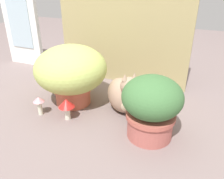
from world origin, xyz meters
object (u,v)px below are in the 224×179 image
at_px(grass_planter, 71,72).
at_px(leafy_planter, 152,106).
at_px(mushroom_ornament_pink, 39,102).
at_px(cat, 123,95).
at_px(mushroom_ornament_red, 66,105).

bearing_deg(grass_planter, leafy_planter, -14.74).
distance_m(leafy_planter, mushroom_ornament_pink, 0.71).
height_order(grass_planter, cat, grass_planter).
distance_m(grass_planter, mushroom_ornament_pink, 0.29).
relative_size(mushroom_ornament_red, mushroom_ornament_pink, 1.12).
distance_m(cat, mushroom_ornament_pink, 0.53).
bearing_deg(leafy_planter, mushroom_ornament_pink, -174.94).
height_order(grass_planter, leafy_planter, grass_planter).
distance_m(mushroom_ornament_red, mushroom_ornament_pink, 0.19).
bearing_deg(mushroom_ornament_pink, cat, 27.34).
bearing_deg(leafy_planter, mushroom_ornament_red, -175.76).
distance_m(cat, mushroom_ornament_red, 0.36).
height_order(leafy_planter, mushroom_ornament_pink, leafy_planter).
bearing_deg(leafy_planter, grass_planter, 165.26).
bearing_deg(cat, mushroom_ornament_red, -142.13).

